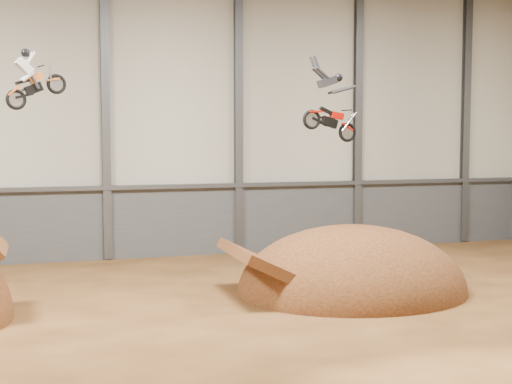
% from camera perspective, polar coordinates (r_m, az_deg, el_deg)
% --- Properties ---
extents(floor, '(40.00, 40.00, 0.00)m').
position_cam_1_polar(floor, '(22.28, 0.61, -11.37)').
color(floor, '#4B2C14').
rests_on(floor, ground).
extents(back_wall, '(40.00, 0.10, 14.00)m').
position_cam_1_polar(back_wall, '(36.01, -6.64, 5.96)').
color(back_wall, beige).
rests_on(back_wall, ground).
extents(lower_band_back, '(39.80, 0.18, 3.50)m').
position_cam_1_polar(lower_band_back, '(36.17, -6.54, -2.38)').
color(lower_band_back, '#4B4D52').
rests_on(lower_band_back, ground).
extents(steel_rail, '(39.80, 0.35, 0.20)m').
position_cam_1_polar(steel_rail, '(35.85, -6.52, 0.45)').
color(steel_rail, '#47494F').
rests_on(steel_rail, lower_band_back).
extents(steel_column_2, '(0.40, 0.36, 13.90)m').
position_cam_1_polar(steel_column_2, '(35.37, -11.93, 5.92)').
color(steel_column_2, '#47494F').
rests_on(steel_column_2, ground).
extents(steel_column_3, '(0.40, 0.36, 13.90)m').
position_cam_1_polar(steel_column_3, '(36.57, -1.42, 5.97)').
color(steel_column_3, '#47494F').
rests_on(steel_column_3, ground).
extents(steel_column_4, '(0.40, 0.36, 13.90)m').
position_cam_1_polar(steel_column_4, '(38.89, 8.14, 5.84)').
color(steel_column_4, '#47494F').
rests_on(steel_column_4, ground).
extents(steel_column_5, '(0.40, 0.36, 13.90)m').
position_cam_1_polar(steel_column_5, '(42.15, 16.42, 5.60)').
color(steel_column_5, '#47494F').
rests_on(steel_column_5, ground).
extents(landing_ramp, '(9.10, 8.05, 5.25)m').
position_cam_1_polar(landing_ramp, '(28.38, 7.68, -7.91)').
color(landing_ramp, '#412110').
rests_on(landing_ramp, ground).
extents(fmx_rider_a, '(2.91, 1.58, 2.67)m').
position_cam_1_polar(fmx_rider_a, '(26.02, -16.91, 9.16)').
color(fmx_rider_a, orange).
extents(fmx_rider_b, '(3.70, 1.20, 3.35)m').
position_cam_1_polar(fmx_rider_b, '(26.47, 5.73, 7.33)').
color(fmx_rider_b, red).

